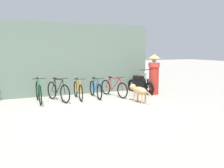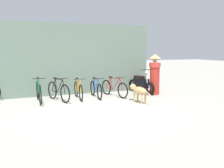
{
  "view_description": "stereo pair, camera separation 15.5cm",
  "coord_description": "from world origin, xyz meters",
  "px_view_note": "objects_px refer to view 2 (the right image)",
  "views": [
    {
      "loc": [
        -2.94,
        -7.34,
        1.93
      ],
      "look_at": [
        0.99,
        1.23,
        0.65
      ],
      "focal_mm": 42.0,
      "sensor_mm": 36.0,
      "label": 1
    },
    {
      "loc": [
        -2.8,
        -7.41,
        1.93
      ],
      "look_at": [
        0.99,
        1.23,
        0.65
      ],
      "focal_mm": 42.0,
      "sensor_mm": 36.0,
      "label": 2
    }
  ],
  "objects_px": {
    "motorcycle": "(141,84)",
    "person_in_robes": "(155,73)",
    "bicycle_0": "(39,92)",
    "bicycle_2": "(78,90)",
    "stray_dog": "(138,91)",
    "bicycle_4": "(114,88)",
    "bicycle_1": "(58,91)",
    "bicycle_3": "(96,89)"
  },
  "relations": [
    {
      "from": "motorcycle",
      "to": "stray_dog",
      "type": "relative_size",
      "value": 1.38
    },
    {
      "from": "bicycle_4",
      "to": "person_in_robes",
      "type": "relative_size",
      "value": 0.99
    },
    {
      "from": "bicycle_0",
      "to": "bicycle_2",
      "type": "xyz_separation_m",
      "value": [
        1.49,
        0.06,
        -0.04
      ]
    },
    {
      "from": "bicycle_3",
      "to": "bicycle_1",
      "type": "bearing_deg",
      "value": -82.37
    },
    {
      "from": "bicycle_4",
      "to": "stray_dog",
      "type": "bearing_deg",
      "value": -1.85
    },
    {
      "from": "stray_dog",
      "to": "person_in_robes",
      "type": "relative_size",
      "value": 0.75
    },
    {
      "from": "motorcycle",
      "to": "stray_dog",
      "type": "distance_m",
      "value": 2.08
    },
    {
      "from": "bicycle_3",
      "to": "stray_dog",
      "type": "height_order",
      "value": "bicycle_3"
    },
    {
      "from": "bicycle_1",
      "to": "bicycle_3",
      "type": "relative_size",
      "value": 1.0
    },
    {
      "from": "bicycle_2",
      "to": "stray_dog",
      "type": "height_order",
      "value": "bicycle_2"
    },
    {
      "from": "person_in_robes",
      "to": "motorcycle",
      "type": "bearing_deg",
      "value": -41.31
    },
    {
      "from": "person_in_robes",
      "to": "bicycle_3",
      "type": "bearing_deg",
      "value": 6.4
    },
    {
      "from": "bicycle_0",
      "to": "person_in_robes",
      "type": "relative_size",
      "value": 1.03
    },
    {
      "from": "bicycle_4",
      "to": "bicycle_1",
      "type": "bearing_deg",
      "value": -102.59
    },
    {
      "from": "bicycle_0",
      "to": "bicycle_4",
      "type": "relative_size",
      "value": 1.04
    },
    {
      "from": "bicycle_1",
      "to": "bicycle_3",
      "type": "xyz_separation_m",
      "value": [
        1.5,
        0.08,
        -0.03
      ]
    },
    {
      "from": "bicycle_2",
      "to": "stray_dog",
      "type": "xyz_separation_m",
      "value": [
        1.77,
        -1.55,
        0.1
      ]
    },
    {
      "from": "bicycle_4",
      "to": "person_in_robes",
      "type": "distance_m",
      "value": 1.87
    },
    {
      "from": "bicycle_2",
      "to": "person_in_robes",
      "type": "height_order",
      "value": "person_in_robes"
    },
    {
      "from": "bicycle_1",
      "to": "bicycle_4",
      "type": "height_order",
      "value": "bicycle_1"
    },
    {
      "from": "bicycle_0",
      "to": "motorcycle",
      "type": "xyz_separation_m",
      "value": [
        4.38,
        0.26,
        0.03
      ]
    },
    {
      "from": "person_in_robes",
      "to": "stray_dog",
      "type": "bearing_deg",
      "value": 53.31
    },
    {
      "from": "motorcycle",
      "to": "bicycle_2",
      "type": "bearing_deg",
      "value": -93.93
    },
    {
      "from": "bicycle_3",
      "to": "stray_dog",
      "type": "xyz_separation_m",
      "value": [
        1.06,
        -1.55,
        0.11
      ]
    },
    {
      "from": "bicycle_3",
      "to": "person_in_robes",
      "type": "height_order",
      "value": "person_in_robes"
    },
    {
      "from": "bicycle_4",
      "to": "stray_dog",
      "type": "distance_m",
      "value": 1.51
    },
    {
      "from": "bicycle_0",
      "to": "motorcycle",
      "type": "distance_m",
      "value": 4.39
    },
    {
      "from": "bicycle_4",
      "to": "bicycle_0",
      "type": "bearing_deg",
      "value": -103.2
    },
    {
      "from": "bicycle_1",
      "to": "bicycle_4",
      "type": "distance_m",
      "value": 2.27
    },
    {
      "from": "bicycle_2",
      "to": "stray_dog",
      "type": "relative_size",
      "value": 1.28
    },
    {
      "from": "bicycle_0",
      "to": "bicycle_1",
      "type": "distance_m",
      "value": 0.7
    },
    {
      "from": "bicycle_0",
      "to": "bicycle_2",
      "type": "distance_m",
      "value": 1.49
    },
    {
      "from": "bicycle_0",
      "to": "bicycle_4",
      "type": "bearing_deg",
      "value": 92.83
    },
    {
      "from": "motorcycle",
      "to": "bicycle_1",
      "type": "bearing_deg",
      "value": -93.5
    },
    {
      "from": "motorcycle",
      "to": "person_in_robes",
      "type": "distance_m",
      "value": 0.8
    },
    {
      "from": "bicycle_3",
      "to": "person_in_robes",
      "type": "distance_m",
      "value": 2.62
    },
    {
      "from": "bicycle_1",
      "to": "motorcycle",
      "type": "xyz_separation_m",
      "value": [
        3.68,
        0.29,
        0.04
      ]
    },
    {
      "from": "bicycle_0",
      "to": "motorcycle",
      "type": "relative_size",
      "value": 1.0
    },
    {
      "from": "bicycle_3",
      "to": "bicycle_0",
      "type": "bearing_deg",
      "value": -84.04
    },
    {
      "from": "bicycle_2",
      "to": "person_in_robes",
      "type": "distance_m",
      "value": 3.31
    },
    {
      "from": "person_in_robes",
      "to": "bicycle_0",
      "type": "bearing_deg",
      "value": 10.1
    },
    {
      "from": "bicycle_1",
      "to": "stray_dog",
      "type": "height_order",
      "value": "bicycle_1"
    }
  ]
}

